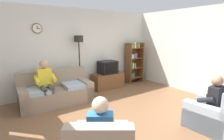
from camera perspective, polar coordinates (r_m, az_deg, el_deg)
name	(u,v)px	position (r m, az deg, el deg)	size (l,w,h in m)	color
ground_plane	(131,118)	(4.23, 6.27, -15.23)	(12.00, 12.00, 0.00)	brown
back_wall_assembly	(80,50)	(6.05, -10.34, 6.24)	(6.20, 0.17, 2.70)	silver
right_wall	(203,52)	(6.09, 27.40, 5.14)	(0.12, 5.80, 2.70)	silver
couch	(56,92)	(5.18, -17.60, -6.81)	(1.94, 0.97, 0.90)	gray
tv_stand	(107,81)	(6.29, -1.51, -3.42)	(1.10, 0.56, 0.53)	brown
tv	(108,67)	(6.16, -1.41, 0.90)	(0.60, 0.49, 0.44)	black
bookshelf	(133,61)	(6.98, 6.90, 2.92)	(0.68, 0.36, 1.58)	brown
floor_lamp	(79,48)	(5.69, -10.61, 6.90)	(0.28, 0.28, 1.85)	black
armchair_near_bookshelf	(213,115)	(4.23, 29.89, -12.51)	(0.86, 0.93, 0.90)	#9EADBC
person_on_couch	(46,81)	(4.90, -20.64, -3.37)	(0.53, 0.55, 1.24)	yellow
person_in_left_armchair	(101,130)	(2.58, -3.57, -18.78)	(0.61, 0.64, 1.12)	#3372B2
person_in_right_armchair	(210,99)	(4.14, 29.19, -8.22)	(0.53, 0.56, 1.12)	black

